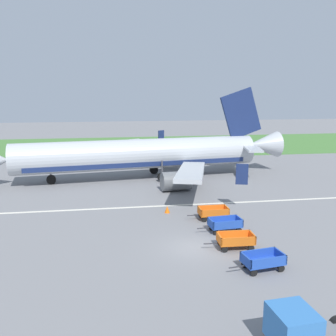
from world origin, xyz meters
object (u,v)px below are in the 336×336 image
baggage_cart_third_in_row (225,224)px  service_truck_beside_carts (303,330)px  baggage_cart_nearest (263,261)px  baggage_cart_fourth_in_row (213,212)px  baggage_cart_second_in_row (236,240)px  traffic_cone_near_plane (167,209)px  airplane (146,154)px

baggage_cart_third_in_row → service_truck_beside_carts: size_ratio=0.80×
baggage_cart_nearest → baggage_cart_fourth_in_row: same height
baggage_cart_second_in_row → service_truck_beside_carts: 10.72m
traffic_cone_near_plane → baggage_cart_fourth_in_row: bearing=-32.1°
airplane → baggage_cart_nearest: airplane is taller
baggage_cart_third_in_row → traffic_cone_near_plane: (-3.81, 5.20, -0.28)m
airplane → baggage_cart_third_in_row: size_ratio=10.46×
baggage_cart_second_in_row → traffic_cone_near_plane: (-3.60, 8.39, -0.28)m
baggage_cart_second_in_row → service_truck_beside_carts: service_truck_beside_carts is taller
baggage_cart_third_in_row → baggage_cart_nearest: bearing=-86.4°
airplane → service_truck_beside_carts: bearing=-84.0°
service_truck_beside_carts → baggage_cart_nearest: bearing=79.5°
baggage_cart_third_in_row → service_truck_beside_carts: 13.91m
baggage_cart_second_in_row → baggage_cart_fourth_in_row: size_ratio=1.00×
airplane → baggage_cart_fourth_in_row: 16.77m
baggage_cart_nearest → baggage_cart_second_in_row: 3.37m
baggage_cart_nearest → traffic_cone_near_plane: size_ratio=5.69×
baggage_cart_nearest → baggage_cart_fourth_in_row: bearing=93.4°
baggage_cart_nearest → baggage_cart_third_in_row: size_ratio=1.00×
service_truck_beside_carts → baggage_cart_second_in_row: bearing=86.0°
airplane → baggage_cart_fourth_in_row: airplane is taller
baggage_cart_second_in_row → service_truck_beside_carts: bearing=-94.0°
baggage_cart_fourth_in_row → traffic_cone_near_plane: 4.33m
baggage_cart_third_in_row → traffic_cone_near_plane: bearing=126.3°
baggage_cart_nearest → service_truck_beside_carts: 7.51m
baggage_cart_second_in_row → baggage_cart_third_in_row: size_ratio=0.99×
baggage_cart_fourth_in_row → traffic_cone_near_plane: baggage_cart_fourth_in_row is taller
baggage_cart_third_in_row → baggage_cart_fourth_in_row: (-0.15, 2.90, 0.00)m
baggage_cart_second_in_row → baggage_cart_third_in_row: 3.20m
baggage_cart_second_in_row → traffic_cone_near_plane: size_ratio=5.62×
baggage_cart_third_in_row → traffic_cone_near_plane: baggage_cart_third_in_row is taller
airplane → baggage_cart_nearest: size_ratio=10.41×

